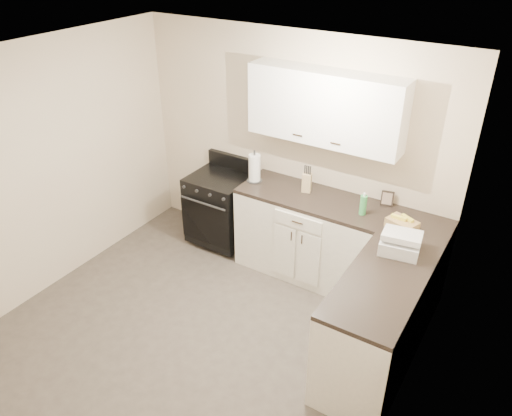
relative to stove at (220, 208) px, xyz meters
The scene contains 19 objects.
floor 1.71m from the stove, 63.46° to the right, with size 3.60×3.60×0.00m, color #473F38.
ceiling 2.62m from the stove, 63.46° to the right, with size 3.60×3.60×0.00m, color white.
wall_back 1.13m from the stove, 23.81° to the left, with size 3.60×3.60×0.00m, color beige.
wall_right 3.04m from the stove, 30.18° to the right, with size 3.60×3.60×0.00m, color beige.
wall_left 1.98m from the stove, 125.79° to the right, with size 3.60×3.60×0.00m, color beige.
base_cabinets_back 1.16m from the stove, ahead, with size 1.55×0.60×0.90m, color silver.
base_cabinets_right 2.32m from the stove, 15.61° to the right, with size 0.60×1.90×0.90m, color silver.
countertop_back 1.25m from the stove, ahead, with size 1.55×0.60×0.04m, color black.
countertop_right 2.37m from the stove, 15.61° to the right, with size 0.60×1.90×0.04m, color black.
upper_cabinets 1.81m from the stove, ahead, with size 1.55×0.30×0.70m, color white.
stove is the anchor object (origin of this frame).
knife_block 1.21m from the stove, ahead, with size 0.09×0.08×0.20m, color tan.
paper_towel 0.79m from the stove, ahead, with size 0.13×0.13×0.30m, color white.
soap_bottle 1.81m from the stove, ahead, with size 0.07×0.07×0.20m, color green.
picture_frame 1.95m from the stove, ahead, with size 0.12×0.02×0.15m, color black.
wicker_basket 2.18m from the stove, ahead, with size 0.26×0.18×0.09m, color tan.
countertop_grill 2.32m from the stove, 11.48° to the right, with size 0.32×0.30×0.12m, color white.
oven_mitt_near 2.20m from the stove, 29.54° to the right, with size 0.02×0.16×0.28m, color black.
oven_mitt_far 2.13m from the stove, 25.94° to the right, with size 0.02×0.15×0.25m, color black.
Camera 1 is at (2.29, -2.59, 3.38)m, focal length 35.00 mm.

